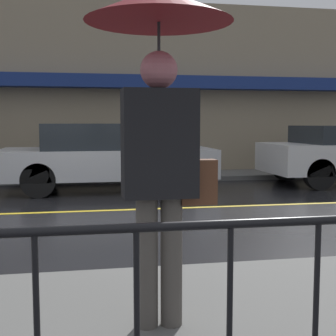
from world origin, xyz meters
The scene contains 7 objects.
ground_plane centered at (0.00, 0.00, 0.00)m, with size 80.00×80.00×0.00m, color black.
sidewalk_far centered at (0.00, 4.39, 0.06)m, with size 28.00×1.61×0.12m.
lane_marking centered at (0.00, 0.00, 0.00)m, with size 25.20×0.12×0.01m.
building_storefront centered at (0.00, 5.32, 2.43)m, with size 28.00×0.85×4.84m.
railing_foreground centered at (0.00, -6.21, 0.75)m, with size 12.00×0.04×1.00m.
pedestrian centered at (0.67, -4.89, 1.77)m, with size 0.95×0.95×2.22m.
car_silver centered at (0.67, 2.48, 0.76)m, with size 4.61×1.93×1.47m.
Camera 1 is at (0.17, -7.90, 1.49)m, focal length 50.00 mm.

